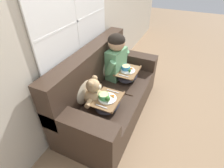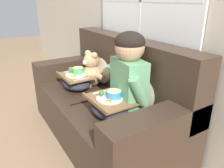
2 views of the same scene
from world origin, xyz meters
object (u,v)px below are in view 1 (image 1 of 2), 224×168
at_px(lap_tray_teddy, 107,103).
at_px(lap_tray_child, 127,74).
at_px(teddy_bear, 94,94).
at_px(couch, 107,93).
at_px(throw_pillow_behind_child, 107,63).
at_px(child_figure, 116,55).
at_px(throw_pillow_behind_teddy, 83,88).

bearing_deg(lap_tray_teddy, lap_tray_child, 0.00).
relative_size(teddy_bear, lap_tray_child, 1.04).
bearing_deg(lap_tray_child, couch, 153.02).
height_order(couch, throw_pillow_behind_child, couch).
height_order(child_figure, lap_tray_teddy, child_figure).
relative_size(child_figure, lap_tray_child, 1.68).
xyz_separation_m(throw_pillow_behind_child, lap_tray_teddy, (-0.69, -0.34, -0.11)).
bearing_deg(lap_tray_child, teddy_bear, 165.31).
relative_size(throw_pillow_behind_child, teddy_bear, 1.02).
bearing_deg(throw_pillow_behind_teddy, couch, -25.20).
xyz_separation_m(throw_pillow_behind_child, lap_tray_child, (0.00, -0.34, -0.11)).
relative_size(lap_tray_child, lap_tray_teddy, 1.05).
distance_m(couch, throw_pillow_behind_child, 0.47).
bearing_deg(throw_pillow_behind_teddy, teddy_bear, -89.76).
distance_m(child_figure, teddy_bear, 0.72).
distance_m(throw_pillow_behind_teddy, teddy_bear, 0.16).
bearing_deg(throw_pillow_behind_child, teddy_bear, -167.15).
height_order(throw_pillow_behind_child, child_figure, child_figure).
height_order(throw_pillow_behind_child, teddy_bear, throw_pillow_behind_child).
xyz_separation_m(couch, child_figure, (0.34, 0.01, 0.45)).
bearing_deg(lap_tray_teddy, throw_pillow_behind_teddy, 89.70).
bearing_deg(lap_tray_child, throw_pillow_behind_child, 90.04).
height_order(lap_tray_child, lap_tray_teddy, lap_tray_teddy).
bearing_deg(child_figure, teddy_bear, -179.65).
height_order(child_figure, lap_tray_child, child_figure).
xyz_separation_m(child_figure, lap_tray_child, (0.00, -0.18, -0.29)).
xyz_separation_m(throw_pillow_behind_teddy, lap_tray_child, (0.69, -0.34, -0.11)).
distance_m(throw_pillow_behind_child, teddy_bear, 0.71).
height_order(teddy_bear, lap_tray_teddy, teddy_bear).
distance_m(couch, child_figure, 0.57).
relative_size(couch, throw_pillow_behind_child, 4.22).
bearing_deg(child_figure, couch, -178.47).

